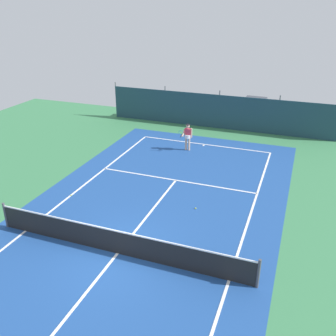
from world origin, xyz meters
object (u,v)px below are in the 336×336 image
at_px(tennis_net, 117,242).
at_px(tennis_ball_midcourt, 196,208).
at_px(tennis_player, 188,135).
at_px(tennis_ball_near_player, 71,195).
at_px(parked_car, 254,110).

xyz_separation_m(tennis_net, tennis_ball_midcourt, (1.76, 4.02, -0.48)).
xyz_separation_m(tennis_player, tennis_ball_near_player, (-3.34, -7.48, -0.93)).
xyz_separation_m(tennis_net, tennis_player, (-0.73, 10.60, 0.45)).
height_order(tennis_net, tennis_ball_midcourt, tennis_net).
bearing_deg(parked_car, tennis_net, -93.92).
bearing_deg(tennis_ball_midcourt, tennis_net, -113.62).
bearing_deg(tennis_player, tennis_ball_midcourt, 112.12).
height_order(tennis_ball_midcourt, parked_car, parked_car).
height_order(tennis_player, parked_car, parked_car).
xyz_separation_m(tennis_player, tennis_ball_midcourt, (2.49, -6.58, -0.93)).
xyz_separation_m(tennis_ball_near_player, tennis_ball_midcourt, (5.84, 0.90, 0.00)).
relative_size(tennis_net, parked_car, 2.36).
bearing_deg(tennis_net, tennis_player, 93.96).
distance_m(tennis_ball_near_player, parked_car, 16.26).
bearing_deg(parked_car, tennis_ball_midcourt, -88.70).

